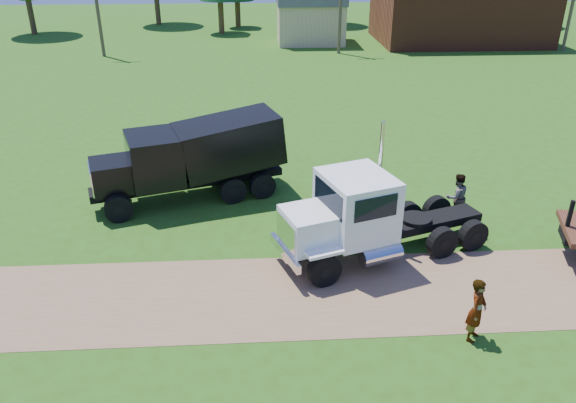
{
  "coord_description": "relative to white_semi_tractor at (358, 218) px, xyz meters",
  "views": [
    {
      "loc": [
        -1.35,
        -13.88,
        10.04
      ],
      "look_at": [
        -0.32,
        3.12,
        1.6
      ],
      "focal_mm": 35.0,
      "sensor_mm": 36.0,
      "label": 1
    }
  ],
  "objects": [
    {
      "name": "spectator_a",
      "position": [
        2.45,
        -4.23,
        -0.6
      ],
      "size": [
        0.76,
        0.81,
        1.85
      ],
      "primitive_type": "imported",
      "rotation": [
        0.0,
        0.0,
        0.94
      ],
      "color": "#999999",
      "rests_on": "ground"
    },
    {
      "name": "orange_pickup",
      "position": [
        -6.15,
        7.84,
        -0.85
      ],
      "size": [
        5.3,
        3.96,
        1.34
      ],
      "primitive_type": "imported",
      "rotation": [
        0.0,
        0.0,
        1.98
      ],
      "color": "#D36009",
      "rests_on": "ground"
    },
    {
      "name": "dirt_track",
      "position": [
        -1.88,
        -1.98,
        -1.51
      ],
      "size": [
        120.0,
        4.2,
        0.01
      ],
      "primitive_type": "cube",
      "color": "brown",
      "rests_on": "ground"
    },
    {
      "name": "brick_building",
      "position": [
        16.12,
        38.02,
        1.14
      ],
      "size": [
        15.4,
        10.4,
        5.3
      ],
      "color": "brown",
      "rests_on": "ground"
    },
    {
      "name": "tan_shed",
      "position": [
        2.12,
        38.02,
        0.9
      ],
      "size": [
        6.2,
        5.4,
        4.7
      ],
      "color": "tan",
      "rests_on": "ground"
    },
    {
      "name": "black_dump_truck",
      "position": [
        -5.65,
        5.02,
        0.31
      ],
      "size": [
        7.8,
        4.43,
        3.32
      ],
      "rotation": [
        0.0,
        0.0,
        0.31
      ],
      "color": "black",
      "rests_on": "ground"
    },
    {
      "name": "ground",
      "position": [
        -1.88,
        -1.98,
        -1.52
      ],
      "size": [
        140.0,
        140.0,
        0.0
      ],
      "primitive_type": "plane",
      "color": "#2E5011",
      "rests_on": "ground"
    },
    {
      "name": "white_semi_tractor",
      "position": [
        0.0,
        0.0,
        0.0
      ],
      "size": [
        7.49,
        4.51,
        4.45
      ],
      "rotation": [
        0.0,
        0.0,
        0.33
      ],
      "color": "black",
      "rests_on": "ground"
    },
    {
      "name": "spectator_b",
      "position": [
        4.17,
        2.51,
        -0.6
      ],
      "size": [
        1.02,
        0.87,
        1.85
      ],
      "primitive_type": "imported",
      "rotation": [
        0.0,
        0.0,
        3.35
      ],
      "color": "#999999",
      "rests_on": "ground"
    }
  ]
}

